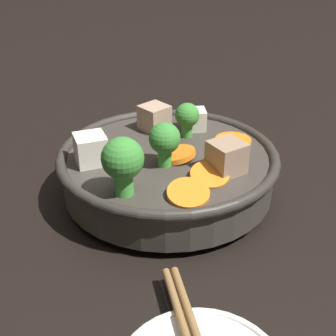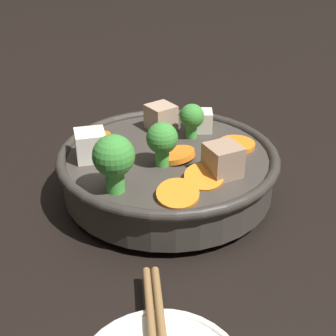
{
  "view_description": "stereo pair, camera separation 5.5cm",
  "coord_description": "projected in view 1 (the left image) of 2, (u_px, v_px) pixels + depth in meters",
  "views": [
    {
      "loc": [
        0.17,
        0.44,
        0.3
      ],
      "look_at": [
        0.0,
        0.0,
        0.04
      ],
      "focal_mm": 50.0,
      "sensor_mm": 36.0,
      "label": 1
    },
    {
      "loc": [
        0.12,
        0.46,
        0.3
      ],
      "look_at": [
        0.0,
        0.0,
        0.04
      ],
      "focal_mm": 50.0,
      "sensor_mm": 36.0,
      "label": 2
    }
  ],
  "objects": [
    {
      "name": "ground_plane",
      "position": [
        168.0,
        194.0,
        0.56
      ],
      "size": [
        3.0,
        3.0,
        0.0
      ],
      "primitive_type": "plane",
      "color": "black"
    },
    {
      "name": "stirfry_bowl",
      "position": [
        168.0,
        166.0,
        0.54
      ],
      "size": [
        0.26,
        0.26,
        0.11
      ],
      "color": "#38332D",
      "rests_on": "ground_plane"
    }
  ]
}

